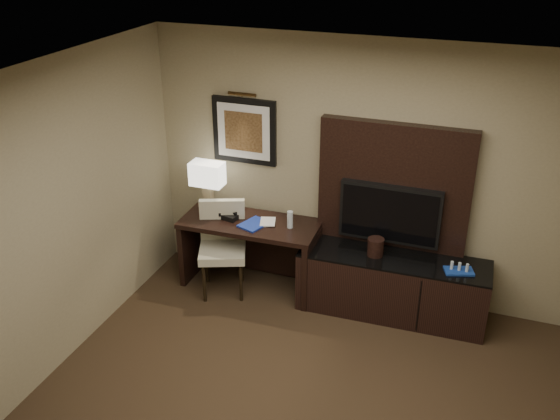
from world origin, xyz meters
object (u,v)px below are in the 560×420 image
at_px(water_bottle, 290,220).
at_px(desk_phone, 230,214).
at_px(tv, 390,214).
at_px(table_lamp, 208,185).
at_px(desk, 251,254).
at_px(ice_bucket, 376,247).
at_px(credenza, 392,286).
at_px(minibar_tray, 459,268).
at_px(desk_chair, 222,251).

bearing_deg(water_bottle, desk_phone, -179.77).
relative_size(tv, table_lamp, 1.61).
bearing_deg(desk, ice_bucket, -2.04).
distance_m(credenza, minibar_tray, 0.73).
distance_m(desk_phone, ice_bucket, 1.57).
relative_size(desk_chair, desk_phone, 5.11).
xyz_separation_m(credenza, desk_phone, (-1.76, 0.01, 0.51)).
height_order(tv, desk_chair, tv).
height_order(desk, ice_bucket, ice_bucket).
height_order(desk, table_lamp, table_lamp).
height_order(table_lamp, water_bottle, table_lamp).
bearing_deg(tv, credenza, -60.25).
xyz_separation_m(table_lamp, ice_bucket, (1.84, -0.07, -0.36)).
height_order(desk, desk_chair, desk_chair).
xyz_separation_m(credenza, table_lamp, (-2.03, 0.07, 0.77)).
xyz_separation_m(water_bottle, ice_bucket, (0.90, -0.03, -0.14)).
height_order(credenza, minibar_tray, minibar_tray).
relative_size(desk, water_bottle, 7.96).
distance_m(table_lamp, minibar_tray, 2.69).
bearing_deg(water_bottle, desk, -177.80).
xyz_separation_m(desk_chair, table_lamp, (-0.27, 0.28, 0.59)).
distance_m(desk, desk_chair, 0.33).
height_order(desk_chair, ice_bucket, desk_chair).
relative_size(tv, ice_bucket, 5.52).
height_order(desk, water_bottle, water_bottle).
xyz_separation_m(water_bottle, minibar_tray, (1.71, -0.07, -0.18)).
xyz_separation_m(desk, desk_chair, (-0.23, -0.22, 0.11)).
distance_m(credenza, tv, 0.73).
distance_m(tv, minibar_tray, 0.84).
height_order(table_lamp, desk_phone, table_lamp).
xyz_separation_m(desk_phone, minibar_tray, (2.38, -0.07, -0.14)).
relative_size(credenza, table_lamp, 3.00).
relative_size(desk_chair, table_lamp, 1.60).
relative_size(desk, minibar_tray, 5.43).
bearing_deg(desk_phone, ice_bucket, 11.83).
relative_size(credenza, tv, 1.87).
relative_size(desk, credenza, 0.78).
distance_m(desk, tv, 1.57).
bearing_deg(table_lamp, water_bottle, -2.94).
xyz_separation_m(desk_chair, desk_phone, (0.00, 0.23, 0.33)).
bearing_deg(water_bottle, minibar_tray, -2.34).
xyz_separation_m(credenza, water_bottle, (-1.09, 0.02, 0.55)).
height_order(tv, desk_phone, tv).
bearing_deg(tv, desk_phone, -173.92).
height_order(tv, ice_bucket, tv).
bearing_deg(desk_chair, tv, -8.01).
distance_m(water_bottle, ice_bucket, 0.91).
height_order(desk_chair, desk_phone, desk_chair).
bearing_deg(desk_chair, water_bottle, -2.64).
distance_m(desk, minibar_tray, 2.18).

